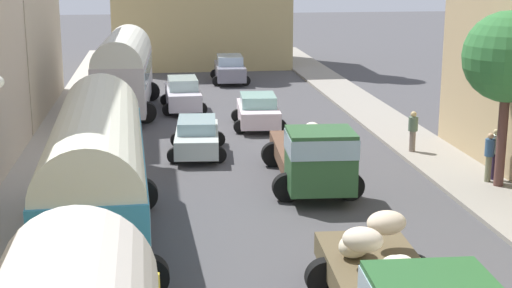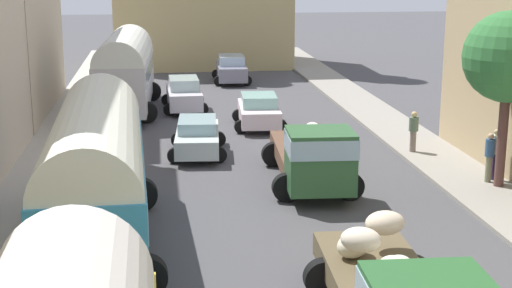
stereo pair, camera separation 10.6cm
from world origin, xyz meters
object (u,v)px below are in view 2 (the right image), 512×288
parked_bus_2 (125,68)px  pedestrian_3 (495,152)px  car_1 (231,69)px  car_3 (184,94)px  car_2 (198,136)px  car_0 (259,111)px  parked_bus_1 (97,170)px  pedestrian_1 (489,156)px  pedestrian_4 (413,130)px  cargo_truck_1 (313,154)px

parked_bus_2 → pedestrian_3: bearing=-47.9°
car_1 → car_3: 9.02m
car_2 → car_3: car_3 is taller
parked_bus_2 → car_0: size_ratio=2.32×
parked_bus_2 → pedestrian_3: size_ratio=4.83×
parked_bus_1 → car_1: bearing=77.3°
pedestrian_1 → car_3: bearing=123.9°
car_1 → pedestrian_1: size_ratio=2.43×
car_1 → pedestrian_4: bearing=-74.1°
parked_bus_1 → car_3: bearing=81.1°
car_2 → pedestrian_1: bearing=-29.9°
parked_bus_2 → pedestrian_4: 15.28m
parked_bus_2 → pedestrian_4: parked_bus_2 is taller
car_2 → parked_bus_1: bearing=-107.8°
car_1 → car_3: bearing=-110.9°
cargo_truck_1 → parked_bus_1: bearing=-145.5°
car_0 → pedestrian_1: 11.89m
car_1 → pedestrian_3: pedestrian_3 is taller
parked_bus_1 → car_1: size_ratio=2.27×
parked_bus_1 → parked_bus_2: 18.62m
parked_bus_1 → pedestrian_4: size_ratio=5.80×
car_2 → pedestrian_4: size_ratio=2.46×
car_3 → pedestrian_3: pedestrian_3 is taller
pedestrian_4 → car_3: bearing=130.1°
parked_bus_2 → pedestrian_3: (12.84, -14.22, -1.07)m
car_0 → pedestrian_4: 7.77m
parked_bus_1 → pedestrian_1: bearing=18.4°
pedestrian_1 → pedestrian_3: size_ratio=0.96×
car_3 → pedestrian_3: 17.35m
car_0 → car_1: (0.00, 12.86, 0.07)m
car_1 → pedestrian_1: 23.73m
pedestrian_1 → car_2: bearing=150.1°
pedestrian_1 → pedestrian_3: (0.30, 0.21, 0.06)m
parked_bus_2 → car_3: size_ratio=2.16×
car_0 → car_1: bearing=90.0°
parked_bus_1 → pedestrian_1: size_ratio=5.50×
car_3 → car_0: bearing=-54.1°
pedestrian_1 → pedestrian_4: 4.45m
pedestrian_4 → car_2: bearing=172.0°
car_0 → car_2: 5.43m
car_0 → pedestrian_4: bearing=-47.0°
parked_bus_2 → car_1: (6.07, 8.40, -1.35)m
pedestrian_1 → pedestrian_4: size_ratio=1.06×
car_0 → pedestrian_3: 11.88m
car_0 → car_2: (-3.02, -4.52, -0.03)m
pedestrian_1 → pedestrian_4: pedestrian_1 is taller
parked_bus_1 → parked_bus_2: parked_bus_1 is taller
cargo_truck_1 → car_1: 22.47m
parked_bus_1 → cargo_truck_1: 8.12m
parked_bus_2 → car_1: parked_bus_2 is taller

